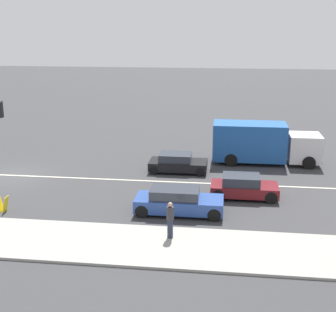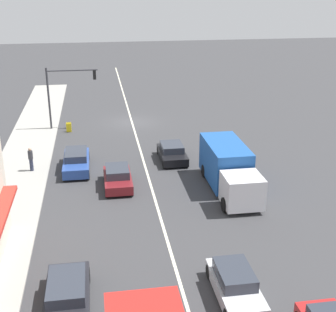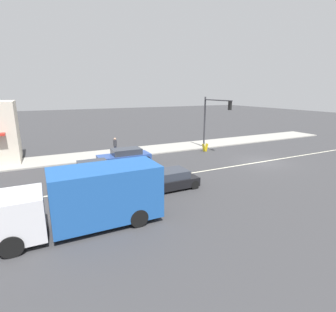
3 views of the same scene
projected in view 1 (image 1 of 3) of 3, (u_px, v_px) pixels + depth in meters
ground_plane at (293, 187)px, 28.59m from camera, size 160.00×160.00×0.00m
sidewalk_right at (333, 256)px, 19.92m from camera, size 4.00×73.00×0.12m
lane_marking_center at (13, 175)px, 30.76m from camera, size 0.16×60.00×0.01m
pedestrian at (170, 219)px, 21.29m from camera, size 0.34×0.34×1.73m
warning_aframe_sign at (3, 204)px, 24.73m from camera, size 0.45×0.53×0.84m
delivery_truck at (262, 143)px, 33.16m from camera, size 2.44×7.50×2.87m
sedan_maroon at (243, 187)px, 26.69m from camera, size 1.81×3.81×1.32m
suv_black at (177, 163)px, 31.42m from camera, size 1.90×3.85×1.26m
coupe_blue at (178, 201)px, 24.43m from camera, size 1.83×4.59×1.38m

